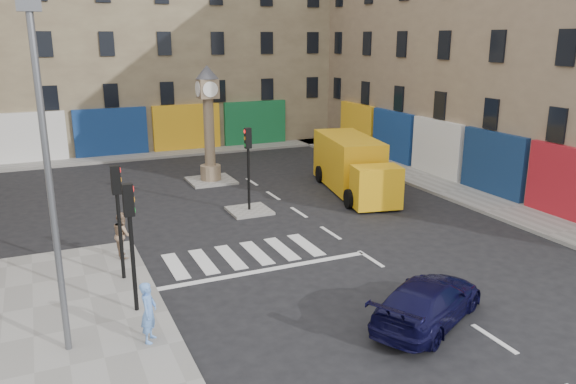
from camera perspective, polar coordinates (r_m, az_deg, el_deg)
ground at (r=19.55m, az=9.97°, el=-7.74°), size 120.00×120.00×0.00m
sidewalk_left at (r=14.85m, az=-24.34°, el=-16.65°), size 7.00×16.00×0.15m
sidewalk_right at (r=32.11m, az=12.95°, el=1.49°), size 2.60×30.00×0.15m
sidewalk_far at (r=38.24m, az=-14.24°, el=3.63°), size 32.00×2.40×0.15m
island_near at (r=25.38m, az=-3.95°, el=-1.90°), size 1.80×1.80×0.12m
island_far at (r=30.88m, az=-7.83°, el=1.16°), size 2.40×2.40×0.12m
building_right at (r=35.40m, az=22.24°, el=15.00°), size 10.00×30.00×16.00m
building_far at (r=43.23m, az=-16.45°, el=16.06°), size 32.00×10.00×17.00m
traffic_light_left_near at (r=15.90m, az=-15.72°, el=-3.49°), size 0.28×0.22×3.70m
traffic_light_left_far at (r=18.18m, az=-16.90°, el=-1.20°), size 0.28×0.22×3.70m
traffic_light_island at (r=24.74m, az=-4.06°, el=3.70°), size 0.28×0.22×3.70m
lamp_post at (r=13.85m, az=-23.24°, el=2.38°), size 0.50×0.25×8.30m
clock_pillar at (r=30.20m, az=-8.07°, el=7.58°), size 1.20×1.20×6.10m
navy_sedan at (r=16.15m, az=14.03°, el=-10.70°), size 4.70×3.64×1.27m
yellow_van at (r=28.63m, az=6.60°, el=2.70°), size 3.68×7.69×2.69m
pedestrian_blue at (r=14.85m, az=-13.97°, el=-11.75°), size 0.62×0.70×1.61m
pedestrian_tan at (r=20.49m, az=-16.43°, el=-4.16°), size 0.62×0.80×1.62m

